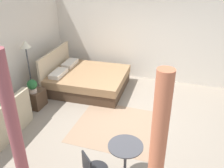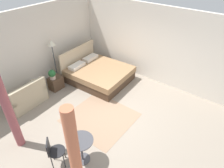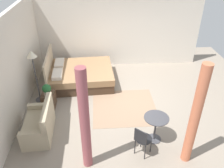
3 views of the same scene
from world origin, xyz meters
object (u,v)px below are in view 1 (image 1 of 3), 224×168
at_px(bed, 87,80).
at_px(couch, 5,121).
at_px(balcony_table, 125,155).
at_px(nightstand, 36,99).
at_px(floor_lamp, 26,52).
at_px(potted_plant, 32,86).

height_order(bed, couch, bed).
bearing_deg(balcony_table, bed, 34.37).
bearing_deg(nightstand, couch, 179.06).
height_order(floor_lamp, balcony_table, floor_lamp).
distance_m(potted_plant, floor_lamp, 0.94).
height_order(nightstand, potted_plant, potted_plant).
bearing_deg(couch, potted_plant, -1.97).
height_order(couch, potted_plant, couch).
bearing_deg(nightstand, potted_plant, -169.66).
height_order(bed, nightstand, bed).
xyz_separation_m(nightstand, floor_lamp, (0.37, 0.37, 1.16)).
relative_size(nightstand, floor_lamp, 0.29).
bearing_deg(nightstand, floor_lamp, 44.53).
distance_m(bed, floor_lamp, 1.96).
distance_m(couch, balcony_table, 3.00).
height_order(potted_plant, floor_lamp, floor_lamp).
relative_size(bed, floor_lamp, 1.35).
bearing_deg(balcony_table, potted_plant, 62.62).
height_order(couch, nightstand, couch).
bearing_deg(balcony_table, nightstand, 61.25).
bearing_deg(couch, floor_lamp, 12.38).
relative_size(potted_plant, balcony_table, 0.50).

